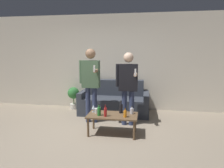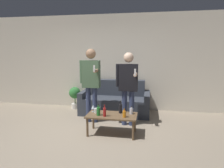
% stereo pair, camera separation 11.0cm
% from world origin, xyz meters
% --- Properties ---
extents(ground_plane, '(16.00, 16.00, 0.00)m').
position_xyz_m(ground_plane, '(0.00, 0.00, 0.00)').
color(ground_plane, gray).
extents(wall_back, '(8.00, 0.06, 2.70)m').
position_xyz_m(wall_back, '(0.00, 2.32, 1.35)').
color(wall_back, beige).
rests_on(wall_back, ground_plane).
extents(couch, '(1.83, 0.86, 0.88)m').
position_xyz_m(couch, '(0.25, 1.83, 0.31)').
color(couch, '#383D47').
rests_on(couch, ground_plane).
extents(coffee_table, '(1.00, 0.53, 0.40)m').
position_xyz_m(coffee_table, '(0.41, 0.41, 0.36)').
color(coffee_table, brown).
rests_on(coffee_table, ground_plane).
extents(bottle_orange, '(0.07, 0.07, 0.16)m').
position_xyz_m(bottle_orange, '(0.80, 0.52, 0.47)').
color(bottle_orange, silver).
rests_on(bottle_orange, coffee_table).
extents(bottle_green, '(0.07, 0.07, 0.23)m').
position_xyz_m(bottle_green, '(0.16, 0.31, 0.49)').
color(bottle_green, '#23752D').
rests_on(bottle_green, coffee_table).
extents(bottle_dark, '(0.06, 0.06, 0.17)m').
position_xyz_m(bottle_dark, '(0.68, 0.29, 0.47)').
color(bottle_dark, orange).
rests_on(bottle_dark, coffee_table).
extents(bottle_yellow, '(0.06, 0.06, 0.23)m').
position_xyz_m(bottle_yellow, '(0.30, 0.28, 0.50)').
color(bottle_yellow, '#B21E1E').
rests_on(bottle_yellow, coffee_table).
extents(bottle_red, '(0.07, 0.07, 0.26)m').
position_xyz_m(bottle_red, '(0.57, 0.55, 0.51)').
color(bottle_red, black).
rests_on(bottle_red, coffee_table).
extents(wine_glass_near, '(0.07, 0.07, 0.15)m').
position_xyz_m(wine_glass_near, '(-0.01, 0.53, 0.51)').
color(wine_glass_near, silver).
rests_on(wine_glass_near, coffee_table).
extents(cup_on_table, '(0.08, 0.08, 0.10)m').
position_xyz_m(cup_on_table, '(0.08, 0.46, 0.45)').
color(cup_on_table, white).
rests_on(cup_on_table, coffee_table).
extents(person_standing_left, '(0.47, 0.43, 1.72)m').
position_xyz_m(person_standing_left, '(-0.19, 1.02, 1.03)').
color(person_standing_left, navy).
rests_on(person_standing_left, ground_plane).
extents(person_standing_right, '(0.49, 0.42, 1.64)m').
position_xyz_m(person_standing_right, '(0.67, 0.98, 0.97)').
color(person_standing_right, navy).
rests_on(person_standing_right, ground_plane).
extents(potted_plant, '(0.34, 0.34, 0.64)m').
position_xyz_m(potted_plant, '(-0.99, 2.04, 0.41)').
color(potted_plant, silver).
rests_on(potted_plant, ground_plane).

